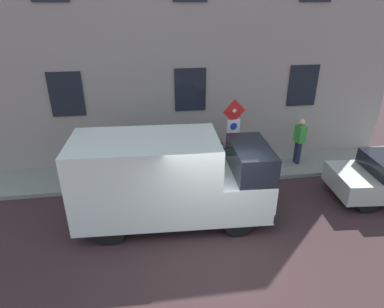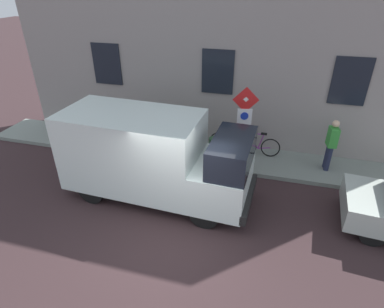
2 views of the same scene
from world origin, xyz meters
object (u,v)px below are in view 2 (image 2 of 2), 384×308
Objects in this scene: delivery_van at (153,155)px; litter_bin at (215,151)px; sign_post_stacked at (244,118)px; pedestrian at (331,143)px; bicycle_purple at (255,145)px; bicycle_red at (233,142)px.

delivery_van is 6.02× the size of litter_bin.
litter_bin is at bearing 58.81° from delivery_van.
sign_post_stacked is at bearing -98.95° from litter_bin.
delivery_van is at bearing 146.19° from litter_bin.
litter_bin is (-0.56, 3.61, -0.48)m from pedestrian.
sign_post_stacked is 2.94m from pedestrian.
pedestrian is (2.61, -4.98, -0.26)m from delivery_van.
delivery_van is 3.15× the size of pedestrian.
delivery_van is 4.04m from bicycle_purple.
bicycle_red is 3.22m from pedestrian.
pedestrian is 1.91× the size of litter_bin.
bicycle_purple is 1.90× the size of litter_bin.
bicycle_purple is 0.79m from bicycle_red.
sign_post_stacked reaches higher than delivery_van.
delivery_van is at bearing 20.14° from pedestrian.
bicycle_purple is at bearing -53.69° from litter_bin.
litter_bin is (0.14, 0.88, -1.32)m from sign_post_stacked.
pedestrian reaches higher than litter_bin.
sign_post_stacked reaches higher than litter_bin.
delivery_van is 2.57m from litter_bin.
sign_post_stacked is 1.60m from litter_bin.
litter_bin is (2.05, -1.37, -0.74)m from delivery_van.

